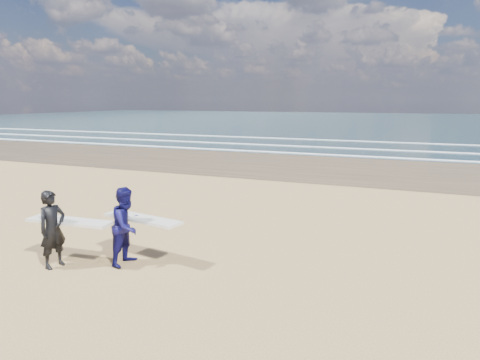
% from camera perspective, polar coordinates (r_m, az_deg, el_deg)
% --- Properties ---
extents(surfer_near, '(2.23, 1.07, 1.87)m').
position_cam_1_polar(surfer_near, '(11.14, -23.47, -5.92)').
color(surfer_near, black).
rests_on(surfer_near, ground).
extents(surfer_far, '(2.26, 1.27, 1.91)m').
position_cam_1_polar(surfer_far, '(10.77, -14.71, -5.86)').
color(surfer_far, '#0E0C46').
rests_on(surfer_far, ground).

